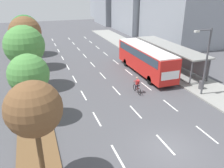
% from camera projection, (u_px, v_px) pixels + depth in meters
% --- Properties ---
extents(ground_plane, '(140.00, 140.00, 0.00)m').
position_uv_depth(ground_plane, '(169.00, 148.00, 15.29)').
color(ground_plane, '#4C4C51').
extents(median_strip, '(2.60, 52.00, 0.12)m').
position_uv_depth(median_strip, '(31.00, 69.00, 30.07)').
color(median_strip, brown).
rests_on(median_strip, ground).
extents(sidewalk_right, '(4.50, 52.00, 0.15)m').
position_uv_depth(sidewalk_right, '(149.00, 57.00, 35.51)').
color(sidewalk_right, gray).
rests_on(sidewalk_right, ground).
extents(lane_divider_left, '(0.14, 45.25, 0.01)m').
position_uv_depth(lane_divider_left, '(71.00, 73.00, 29.09)').
color(lane_divider_left, white).
rests_on(lane_divider_left, ground).
extents(lane_divider_center, '(0.14, 45.25, 0.01)m').
position_uv_depth(lane_divider_center, '(97.00, 70.00, 30.17)').
color(lane_divider_center, white).
rests_on(lane_divider_center, ground).
extents(lane_divider_right, '(0.14, 45.25, 0.01)m').
position_uv_depth(lane_divider_right, '(122.00, 67.00, 31.26)').
color(lane_divider_right, white).
rests_on(lane_divider_right, ground).
extents(bus_shelter, '(2.90, 13.43, 2.86)m').
position_uv_depth(bus_shelter, '(171.00, 54.00, 30.38)').
color(bus_shelter, gray).
rests_on(bus_shelter, sidewalk_right).
extents(bus, '(2.54, 11.29, 3.37)m').
position_uv_depth(bus, '(145.00, 57.00, 28.12)').
color(bus, red).
rests_on(bus, ground).
extents(cyclist, '(0.46, 1.82, 1.71)m').
position_uv_depth(cyclist, '(137.00, 86.00, 23.15)').
color(cyclist, black).
rests_on(cyclist, ground).
extents(median_tree_nearest, '(2.81, 2.81, 5.82)m').
position_uv_depth(median_tree_nearest, '(34.00, 109.00, 10.98)').
color(median_tree_nearest, brown).
rests_on(median_tree_nearest, median_strip).
extents(median_tree_second, '(3.11, 3.11, 5.37)m').
position_uv_depth(median_tree_second, '(29.00, 74.00, 17.16)').
color(median_tree_second, brown).
rests_on(median_tree_second, median_strip).
extents(median_tree_third, '(4.04, 4.04, 6.52)m').
position_uv_depth(median_tree_third, '(24.00, 46.00, 22.86)').
color(median_tree_third, brown).
rests_on(median_tree_third, median_strip).
extents(median_tree_fourth, '(4.02, 4.02, 6.67)m').
position_uv_depth(median_tree_fourth, '(25.00, 32.00, 28.85)').
color(median_tree_fourth, brown).
rests_on(median_tree_fourth, median_strip).
extents(median_tree_fifth, '(4.32, 4.32, 6.18)m').
position_uv_depth(median_tree_fifth, '(25.00, 29.00, 35.09)').
color(median_tree_fifth, brown).
rests_on(median_tree_fifth, median_strip).
extents(streetlight, '(1.91, 0.24, 6.50)m').
position_uv_depth(streetlight, '(205.00, 58.00, 21.35)').
color(streetlight, '#4C4C51').
rests_on(streetlight, sidewalk_right).
extents(trash_bin, '(0.52, 0.52, 0.85)m').
position_uv_depth(trash_bin, '(201.00, 85.00, 23.88)').
color(trash_bin, '#4C4C51').
rests_on(trash_bin, sidewalk_right).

